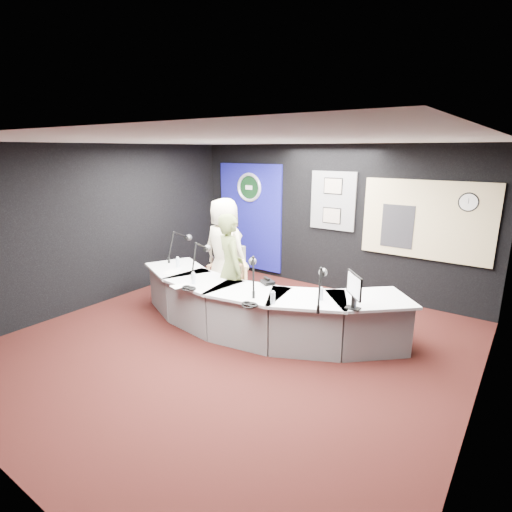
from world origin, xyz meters
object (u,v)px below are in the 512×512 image
Objects in this scene: broadcast_desk at (255,307)px; armchair_left at (225,272)px; person_woman at (230,268)px; armchair_right at (231,295)px; person_man at (225,249)px.

broadcast_desk is 4.47× the size of armchair_left.
armchair_right is at bearing -0.00° from person_woman.
armchair_right is (0.72, -0.72, -0.08)m from armchair_left.
broadcast_desk is at bearing -36.58° from armchair_left.
person_man is (-1.24, 0.79, 0.56)m from broadcast_desk.
broadcast_desk is 1.58m from person_man.
armchair_left is at bearing 180.00° from person_man.
person_woman reaches higher than armchair_right.
broadcast_desk is 2.56× the size of person_woman.
armchair_right is 0.46× the size of person_man.
armchair_right reaches higher than broadcast_desk.
person_woman is (-0.52, 0.08, 0.50)m from broadcast_desk.
broadcast_desk is at bearing 147.38° from person_man.
person_man is 1.02m from person_woman.
armchair_right is 0.49× the size of person_woman.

